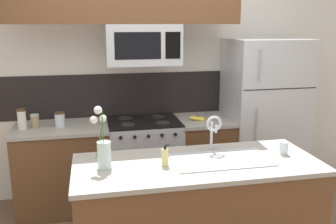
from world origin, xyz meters
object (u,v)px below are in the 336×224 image
(storage_jar_short, at_px, (60,119))
(flower_vase, at_px, (103,149))
(stove_range, at_px, (144,161))
(storage_jar_tall, at_px, (22,119))
(microwave, at_px, (143,45))
(dish_soap_bottle, at_px, (165,157))
(storage_jar_medium, at_px, (35,121))
(sink_faucet, at_px, (213,128))
(refrigerator, at_px, (263,117))
(banana_bunch, at_px, (198,118))
(drinking_glass, at_px, (284,148))

(storage_jar_short, xyz_separation_m, flower_vase, (0.39, -1.21, 0.07))
(stove_range, distance_m, storage_jar_short, 1.00)
(storage_jar_tall, distance_m, flower_vase, 1.42)
(microwave, bearing_deg, stove_range, 90.16)
(dish_soap_bottle, bearing_deg, storage_jar_medium, 129.96)
(microwave, bearing_deg, sink_faucet, -67.66)
(storage_jar_tall, bearing_deg, microwave, -0.03)
(stove_range, relative_size, refrigerator, 0.53)
(microwave, bearing_deg, storage_jar_medium, 178.35)
(storage_jar_tall, distance_m, storage_jar_medium, 0.13)
(sink_faucet, bearing_deg, flower_vase, -168.91)
(refrigerator, relative_size, dish_soap_bottle, 10.73)
(banana_bunch, relative_size, drinking_glass, 1.86)
(microwave, height_order, drinking_glass, microwave)
(stove_range, distance_m, microwave, 1.26)
(stove_range, height_order, storage_jar_medium, storage_jar_medium)
(dish_soap_bottle, bearing_deg, stove_range, 88.85)
(microwave, bearing_deg, banana_bunch, -3.82)
(stove_range, height_order, storage_jar_short, storage_jar_short)
(refrigerator, height_order, storage_jar_short, refrigerator)
(refrigerator, height_order, storage_jar_tall, refrigerator)
(stove_range, height_order, dish_soap_bottle, dish_soap_bottle)
(microwave, xyz_separation_m, drinking_glass, (0.96, -1.20, -0.76))
(sink_faucet, bearing_deg, banana_bunch, 80.65)
(stove_range, relative_size, dish_soap_bottle, 5.64)
(storage_jar_short, xyz_separation_m, drinking_glass, (1.82, -1.22, -0.02))
(sink_faucet, xyz_separation_m, drinking_glass, (0.54, -0.18, -0.15))
(dish_soap_bottle, bearing_deg, banana_bunch, 63.34)
(stove_range, xyz_separation_m, drinking_glass, (0.96, -1.23, 0.50))
(refrigerator, height_order, storage_jar_medium, refrigerator)
(refrigerator, xyz_separation_m, storage_jar_medium, (-2.48, -0.01, 0.09))
(storage_jar_short, height_order, sink_faucet, sink_faucet)
(dish_soap_bottle, height_order, flower_vase, flower_vase)
(stove_range, height_order, storage_jar_tall, storage_jar_tall)
(microwave, bearing_deg, flower_vase, -111.37)
(dish_soap_bottle, xyz_separation_m, drinking_glass, (0.98, 0.05, -0.02))
(storage_jar_tall, bearing_deg, storage_jar_short, 2.07)
(microwave, relative_size, sink_faucet, 2.43)
(banana_bunch, distance_m, sink_faucet, 1.01)
(storage_jar_medium, distance_m, sink_faucet, 1.86)
(drinking_glass, bearing_deg, banana_bunch, 107.79)
(flower_vase, bearing_deg, refrigerator, 33.84)
(refrigerator, distance_m, storage_jar_medium, 2.48)
(storage_jar_short, height_order, flower_vase, flower_vase)
(banana_bunch, bearing_deg, sink_faucet, -99.35)
(storage_jar_tall, distance_m, dish_soap_bottle, 1.73)
(microwave, height_order, storage_jar_tall, microwave)
(stove_range, distance_m, flower_vase, 1.44)
(storage_jar_short, bearing_deg, refrigerator, 0.70)
(banana_bunch, height_order, dish_soap_bottle, dish_soap_bottle)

